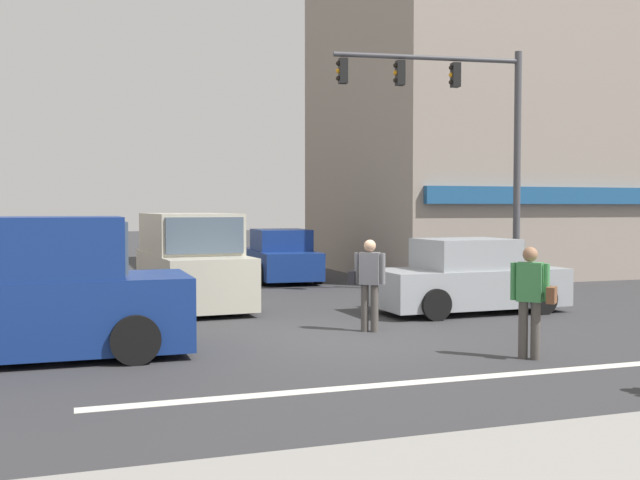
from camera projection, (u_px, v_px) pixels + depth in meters
ground_plane at (343, 337)px, 13.03m from camera, size 120.00×120.00×0.00m
lane_marking_stripe at (438, 380)px, 9.72m from camera, size 9.00×0.24×0.01m
building_right_corner at (517, 112)px, 27.32m from camera, size 13.12×10.08×11.49m
traffic_light_mast at (469, 126)px, 18.76m from camera, size 4.86×0.83×6.20m
van_parked_curbside at (191, 262)px, 17.02m from camera, size 2.22×4.69×2.11m
sedan_crossing_rightbound at (468, 279)px, 16.05m from camera, size 4.14×1.95×1.58m
van_approaching_near at (24, 292)px, 11.05m from camera, size 4.62×2.08×2.11m
sedan_waiting_far at (280, 258)px, 22.95m from camera, size 2.03×4.18×1.58m
pedestrian_mid_crossing at (531, 295)px, 11.05m from camera, size 0.56×0.61×1.67m
pedestrian_far_side at (368, 279)px, 13.51m from camera, size 0.61×0.55×1.67m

